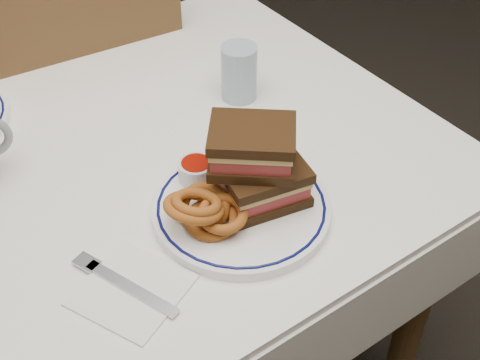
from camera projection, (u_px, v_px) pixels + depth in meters
dining_table at (78, 229)px, 1.15m from camera, size 1.27×0.87×0.75m
chair_far at (79, 110)px, 1.61m from camera, size 0.49×0.49×0.97m
main_plate at (241, 208)px, 1.02m from camera, size 0.27×0.27×0.02m
reuben_sandwich at (258, 165)px, 0.99m from camera, size 0.16×0.16×0.13m
onion_rings_main at (205, 210)px, 0.97m from camera, size 0.12×0.11×0.09m
ketchup_ramekin at (196, 170)px, 1.05m from camera, size 0.06×0.06×0.03m
water_glass at (239, 72)px, 1.23m from camera, size 0.07×0.07×0.11m
napkin_fork at (130, 289)px, 0.92m from camera, size 0.18×0.19×0.01m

